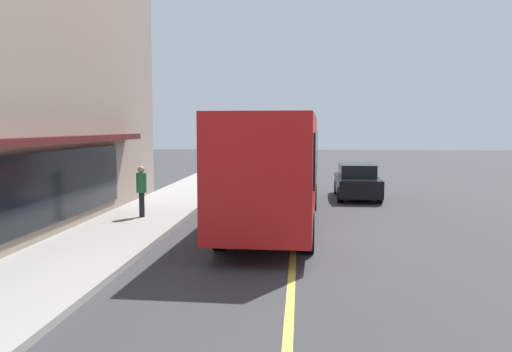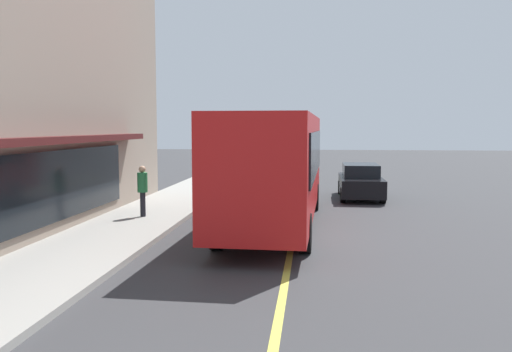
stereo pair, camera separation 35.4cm
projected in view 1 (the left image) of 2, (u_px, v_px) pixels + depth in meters
ground at (294, 238)px, 15.19m from camera, size 120.00×120.00×0.00m
sidewalk at (117, 233)px, 15.62m from camera, size 80.00×2.97×0.15m
lane_centre_stripe at (294, 238)px, 15.19m from camera, size 36.00×0.16×0.01m
bus at (276, 164)px, 16.95m from camera, size 11.21×2.93×3.50m
car_black at (357, 181)px, 23.74m from camera, size 4.33×1.92×1.52m
pedestrian_mid_block at (141, 186)px, 17.83m from camera, size 0.34×0.34×1.71m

